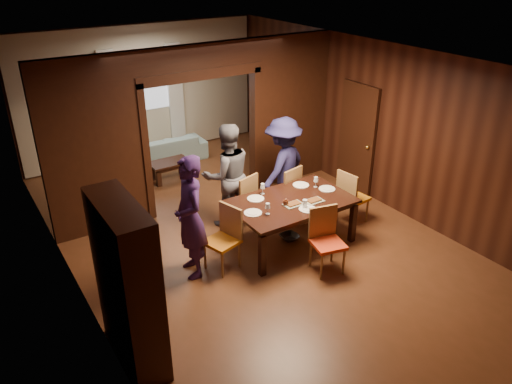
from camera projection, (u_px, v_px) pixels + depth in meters
floor at (251, 238)px, 8.24m from camera, size 9.00×9.00×0.00m
ceiling at (250, 60)px, 6.96m from camera, size 5.50×9.00×0.02m
room_walls at (195, 120)px, 9.00m from camera, size 5.52×9.01×2.90m
person_purple at (190, 218)px, 6.97m from camera, size 0.53×0.72×1.83m
person_grey at (227, 176)px, 8.30m from camera, size 0.97×0.80×1.80m
person_navy at (283, 167)px, 8.67m from camera, size 1.31×1.05×1.76m
sofa at (161, 149)px, 11.05m from camera, size 1.98×0.84×0.57m
serving_bowl at (291, 196)px, 7.85m from camera, size 0.31×0.31×0.07m
dining_table at (290, 222)px, 7.95m from camera, size 1.90×1.18×0.76m
coffee_table at (170, 171)px, 10.22m from camera, size 0.80×0.50×0.40m
chair_left at (222, 240)px, 7.26m from camera, size 0.54×0.54×0.97m
chair_right at (353, 196)px, 8.53m from camera, size 0.49×0.49×0.97m
chair_far_l at (240, 200)px, 8.41m from camera, size 0.55×0.55×0.97m
chair_far_r at (284, 191)px, 8.71m from camera, size 0.53×0.53×0.97m
chair_near at (328, 242)px, 7.21m from camera, size 0.53×0.53×0.97m
hutch at (128, 285)px, 5.44m from camera, size 0.40×1.20×2.00m
door_right at (357, 139)px, 9.46m from camera, size 0.06×0.90×2.10m
window_far at (142, 81)px, 10.84m from camera, size 1.20×0.03×1.30m
curtain_left at (111, 107)px, 10.65m from camera, size 0.35×0.06×2.40m
curtain_right at (176, 97)px, 11.37m from camera, size 0.35×0.06×2.40m
plate_left at (253, 213)px, 7.41m from camera, size 0.27×0.27×0.01m
plate_far_l at (256, 199)px, 7.83m from camera, size 0.27×0.27×0.01m
plate_far_r at (301, 185)px, 8.28m from camera, size 0.27×0.27×0.01m
plate_right at (327, 189)px, 8.15m from camera, size 0.27×0.27×0.01m
plate_near at (308, 209)px, 7.52m from camera, size 0.27×0.27×0.01m
platter_a at (293, 204)px, 7.64m from camera, size 0.30×0.20×0.04m
platter_b at (314, 201)px, 7.75m from camera, size 0.30×0.20×0.04m
wineglass_left at (268, 209)px, 7.35m from camera, size 0.08×0.08×0.18m
wineglass_far at (263, 189)px, 7.96m from camera, size 0.08×0.08×0.18m
wineglass_right at (316, 182)px, 8.19m from camera, size 0.08×0.08×0.18m
tumbler at (305, 204)px, 7.53m from camera, size 0.07×0.07×0.14m
condiment_jar at (286, 202)px, 7.61m from camera, size 0.08×0.08×0.11m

